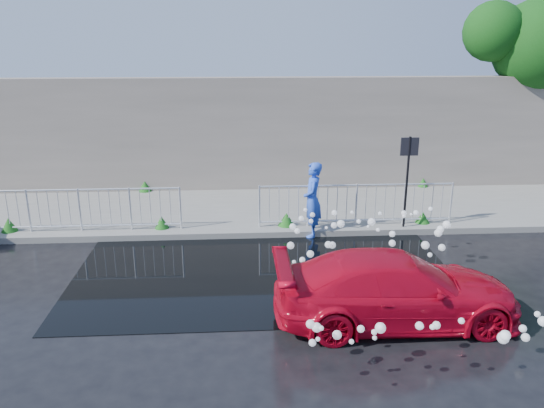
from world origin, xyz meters
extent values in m
plane|color=black|center=(0.00, 0.00, 0.00)|extent=(90.00, 90.00, 0.00)
cube|color=slate|center=(0.00, 5.00, 0.07)|extent=(30.00, 4.00, 0.15)
cube|color=slate|center=(0.00, 3.00, 0.08)|extent=(30.00, 0.25, 0.16)
cube|color=#6E665C|center=(0.00, 7.20, 1.90)|extent=(30.00, 0.60, 3.50)
cube|color=black|center=(0.50, 1.00, 0.01)|extent=(8.00, 5.00, 0.01)
cylinder|color=black|center=(4.20, 3.10, 1.25)|extent=(0.06, 0.06, 2.50)
cube|color=black|center=(4.20, 3.10, 2.25)|extent=(0.45, 0.04, 0.45)
cylinder|color=#332114|center=(10.00, 8.20, 2.50)|extent=(0.36, 0.36, 5.00)
sphere|color=#0E370D|center=(9.50, 7.40, 4.60)|extent=(2.87, 2.87, 2.87)
sphere|color=#0E370D|center=(8.00, 7.40, 5.00)|extent=(1.87, 1.87, 1.87)
cylinder|color=silver|center=(-1.50, 3.35, 0.70)|extent=(0.05, 0.05, 1.10)
cylinder|color=silver|center=(-4.00, 3.35, 1.22)|extent=(5.00, 0.04, 0.04)
cylinder|color=silver|center=(-4.00, 3.35, 0.27)|extent=(5.00, 0.04, 0.04)
cylinder|color=silver|center=(0.50, 3.35, 0.70)|extent=(0.05, 0.05, 1.10)
cylinder|color=silver|center=(5.50, 3.35, 0.70)|extent=(0.05, 0.05, 1.10)
cylinder|color=silver|center=(3.00, 3.35, 1.22)|extent=(5.00, 0.04, 0.04)
cylinder|color=silver|center=(3.00, 3.35, 0.27)|extent=(5.00, 0.04, 0.04)
cone|color=#144D14|center=(-5.80, 3.40, 0.32)|extent=(0.40, 0.40, 0.35)
cone|color=#144D14|center=(-2.00, 3.40, 0.31)|extent=(0.36, 0.36, 0.32)
cone|color=#144D14|center=(1.20, 3.40, 0.32)|extent=(0.44, 0.44, 0.34)
cone|color=#144D14|center=(4.80, 3.40, 0.30)|extent=(0.38, 0.38, 0.29)
cone|color=#144D14|center=(-3.00, 6.90, 0.31)|extent=(0.42, 0.42, 0.32)
cone|color=#144D14|center=(6.00, 6.90, 0.29)|extent=(0.34, 0.34, 0.28)
sphere|color=white|center=(3.14, 1.60, 1.04)|extent=(0.09, 0.09, 0.09)
sphere|color=white|center=(3.79, 1.88, 0.94)|extent=(0.13, 0.13, 0.13)
sphere|color=white|center=(1.57, 1.45, 0.94)|extent=(0.10, 0.10, 0.10)
sphere|color=white|center=(1.88, 1.26, 0.85)|extent=(0.07, 0.07, 0.07)
sphere|color=white|center=(1.65, 1.80, 0.97)|extent=(0.12, 0.12, 0.12)
sphere|color=white|center=(3.59, -0.14, 0.48)|extent=(0.10, 0.10, 0.10)
sphere|color=white|center=(4.40, 0.04, 0.37)|extent=(0.08, 0.08, 0.08)
sphere|color=white|center=(3.99, 1.66, 1.01)|extent=(0.12, 0.12, 0.12)
sphere|color=white|center=(3.28, 1.02, 0.76)|extent=(0.14, 0.14, 0.14)
sphere|color=white|center=(1.24, 0.27, 0.53)|extent=(0.12, 0.12, 0.12)
sphere|color=white|center=(1.89, 0.14, 0.58)|extent=(0.12, 0.12, 0.12)
sphere|color=white|center=(2.78, 1.16, 0.89)|extent=(0.06, 0.06, 0.06)
sphere|color=white|center=(4.39, 1.83, 1.04)|extent=(0.10, 0.10, 0.10)
sphere|color=white|center=(2.53, 1.69, 1.05)|extent=(0.08, 0.08, 0.08)
sphere|color=white|center=(1.80, 0.47, 0.76)|extent=(0.15, 0.15, 0.15)
sphere|color=white|center=(2.03, 1.15, 0.94)|extent=(0.13, 0.13, 0.13)
sphere|color=white|center=(3.27, -0.30, 0.34)|extent=(0.15, 0.15, 0.15)
sphere|color=white|center=(1.94, -0.38, 0.29)|extent=(0.11, 0.11, 0.11)
sphere|color=white|center=(2.49, 0.17, 0.58)|extent=(0.12, 0.12, 0.12)
sphere|color=white|center=(1.07, 0.21, 0.51)|extent=(0.08, 0.08, 0.08)
sphere|color=white|center=(3.61, 1.34, 1.05)|extent=(0.09, 0.09, 0.09)
sphere|color=white|center=(1.42, 0.38, 0.61)|extent=(0.15, 0.15, 0.15)
sphere|color=white|center=(1.14, 1.21, 0.91)|extent=(0.14, 0.14, 0.14)
sphere|color=white|center=(3.78, -0.30, 0.24)|extent=(0.07, 0.07, 0.07)
sphere|color=white|center=(1.91, 0.61, 0.70)|extent=(0.15, 0.15, 0.15)
sphere|color=white|center=(1.37, 1.61, 0.95)|extent=(0.12, 0.12, 0.12)
sphere|color=white|center=(2.11, 1.62, 1.06)|extent=(0.13, 0.13, 0.13)
sphere|color=white|center=(1.04, 0.60, 0.71)|extent=(0.16, 0.16, 0.16)
sphere|color=white|center=(1.97, -0.07, 0.50)|extent=(0.15, 0.15, 0.15)
sphere|color=white|center=(3.94, 1.84, 0.92)|extent=(0.06, 0.06, 0.06)
sphere|color=white|center=(1.13, 0.17, 0.43)|extent=(0.09, 0.09, 0.09)
sphere|color=white|center=(1.22, 1.05, 0.86)|extent=(0.13, 0.13, 0.13)
sphere|color=white|center=(4.35, -0.23, 0.16)|extent=(0.12, 0.12, 0.12)
sphere|color=white|center=(4.39, 1.16, 0.79)|extent=(0.16, 0.16, 0.16)
sphere|color=white|center=(3.83, 0.17, 0.61)|extent=(0.10, 0.10, 0.10)
sphere|color=white|center=(2.94, 0.95, 0.89)|extent=(0.09, 0.09, 0.09)
sphere|color=white|center=(3.31, 1.03, 0.78)|extent=(0.08, 0.08, 0.08)
sphere|color=white|center=(2.41, -0.10, 0.52)|extent=(0.12, 0.12, 0.12)
sphere|color=white|center=(4.24, 0.88, 0.81)|extent=(0.17, 0.17, 0.17)
sphere|color=white|center=(4.20, 0.51, 0.63)|extent=(0.15, 0.15, 0.15)
sphere|color=white|center=(2.65, 1.49, 0.89)|extent=(0.10, 0.10, 0.10)
sphere|color=white|center=(3.83, 0.48, 0.70)|extent=(0.17, 0.17, 0.17)
sphere|color=white|center=(2.24, 1.46, 0.86)|extent=(0.18, 0.18, 0.18)
sphere|color=white|center=(1.88, -0.32, 0.35)|extent=(0.06, 0.06, 0.06)
sphere|color=white|center=(2.89, 1.32, 0.94)|extent=(0.17, 0.17, 0.17)
sphere|color=white|center=(3.17, 0.62, 0.70)|extent=(0.15, 0.15, 0.15)
sphere|color=white|center=(1.48, 1.78, 1.09)|extent=(0.09, 0.09, 0.09)
sphere|color=white|center=(4.45, 0.99, 0.96)|extent=(0.17, 0.17, 0.17)
sphere|color=white|center=(0.99, -3.08, 0.73)|extent=(0.11, 0.11, 0.11)
sphere|color=white|center=(1.41, -2.69, 0.60)|extent=(0.14, 0.14, 0.14)
sphere|color=white|center=(2.09, -2.58, 0.63)|extent=(0.17, 0.17, 0.17)
sphere|color=white|center=(4.43, -2.51, 0.33)|extent=(0.14, 0.14, 0.14)
sphere|color=white|center=(3.55, -3.41, 0.91)|extent=(0.16, 0.16, 0.16)
sphere|color=white|center=(3.05, -2.36, 0.51)|extent=(0.13, 0.13, 0.13)
sphere|color=white|center=(1.56, -3.01, 0.68)|extent=(0.08, 0.08, 0.08)
sphere|color=white|center=(2.67, -2.74, 0.72)|extent=(0.06, 0.06, 0.06)
sphere|color=white|center=(1.87, -3.03, 0.83)|extent=(0.08, 0.08, 0.08)
sphere|color=white|center=(1.91, -3.17, 0.99)|extent=(0.10, 0.10, 0.10)
sphere|color=white|center=(3.46, -3.61, 1.07)|extent=(0.14, 0.14, 0.14)
sphere|color=white|center=(0.98, -2.88, 0.91)|extent=(0.13, 0.13, 0.13)
sphere|color=white|center=(2.64, -3.20, 0.99)|extent=(0.08, 0.08, 0.08)
sphere|color=white|center=(3.03, -3.21, 1.08)|extent=(0.09, 0.09, 0.09)
sphere|color=white|center=(1.74, -2.78, 0.75)|extent=(0.11, 0.11, 0.11)
sphere|color=white|center=(1.10, -3.14, 0.99)|extent=(0.07, 0.07, 0.07)
sphere|color=white|center=(2.50, -3.06, 0.93)|extent=(0.12, 0.12, 0.12)
sphere|color=white|center=(2.13, -2.19, 0.22)|extent=(0.08, 0.08, 0.08)
sphere|color=white|center=(1.00, -3.50, 1.05)|extent=(0.06, 0.06, 0.06)
sphere|color=white|center=(3.99, -3.11, 0.86)|extent=(0.11, 0.11, 0.11)
sphere|color=white|center=(4.26, -2.96, 1.00)|extent=(0.09, 0.09, 0.09)
sphere|color=white|center=(1.14, -2.47, 0.60)|extent=(0.15, 0.15, 0.15)
sphere|color=white|center=(4.23, -3.17, 1.00)|extent=(0.14, 0.14, 0.14)
imported|color=#BB071E|center=(2.71, -1.30, 0.62)|extent=(4.29, 1.77, 1.24)
imported|color=blue|center=(1.81, 3.00, 0.95)|extent=(0.54, 0.75, 1.90)
camera|label=1|loc=(0.03, -9.51, 4.79)|focal=35.00mm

